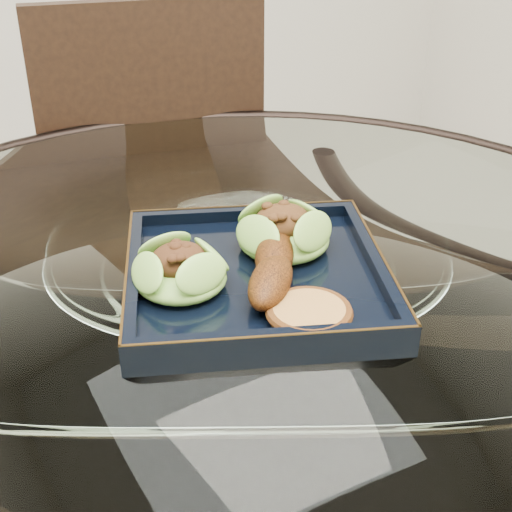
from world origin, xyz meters
name	(u,v)px	position (x,y,z in m)	size (l,w,h in m)	color
dining_table	(249,390)	(0.00, 0.00, 0.60)	(1.13, 1.13, 0.77)	white
dining_chair	(172,262)	(0.07, 0.43, 0.54)	(0.49, 0.49, 0.96)	black
navy_plate	(256,281)	(-0.01, -0.03, 0.77)	(0.27, 0.27, 0.02)	black
lettuce_wrap_left	(181,273)	(-0.09, -0.02, 0.80)	(0.09, 0.09, 0.03)	#5C942B
lettuce_wrap_right	(284,234)	(0.05, 0.00, 0.80)	(0.10, 0.10, 0.04)	#5D9F2E
roasted_plantain	(274,255)	(0.01, -0.03, 0.80)	(0.19, 0.04, 0.04)	#602C0A
crumb_patty	(309,314)	(0.00, -0.13, 0.79)	(0.07, 0.07, 0.01)	#B57A3C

